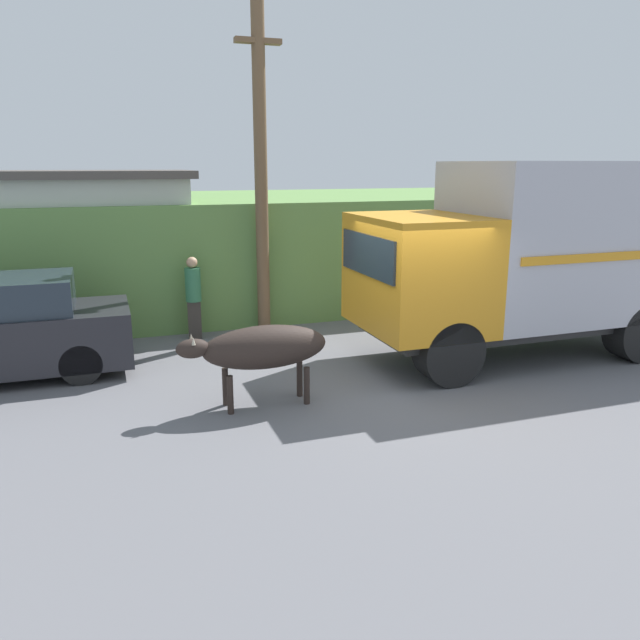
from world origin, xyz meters
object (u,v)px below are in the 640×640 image
object	(u,v)px
brown_cow	(262,348)
utility_pole	(261,169)
cargo_truck	(536,253)
pedestrian_on_hill	(193,294)

from	to	relation	value
brown_cow	utility_pole	xyz separation A→B (m)	(1.04, 4.02, 2.46)
cargo_truck	utility_pole	xyz separation A→B (m)	(-4.22, 3.19, 1.45)
brown_cow	cargo_truck	bearing A→B (deg)	20.82
utility_pole	cargo_truck	bearing A→B (deg)	-37.14
cargo_truck	brown_cow	world-z (taller)	cargo_truck
pedestrian_on_hill	utility_pole	size ratio (longest dim) A/B	0.26
pedestrian_on_hill	utility_pole	world-z (taller)	utility_pole
cargo_truck	utility_pole	bearing A→B (deg)	140.12
pedestrian_on_hill	brown_cow	bearing A→B (deg)	104.17
cargo_truck	utility_pole	world-z (taller)	utility_pole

